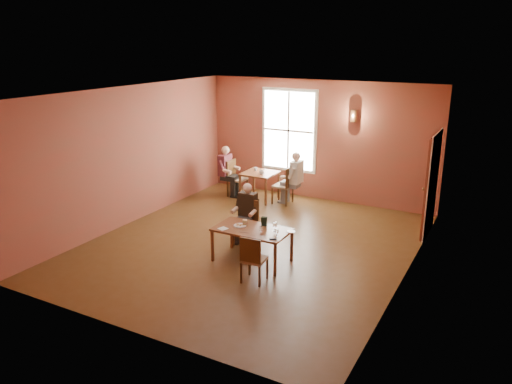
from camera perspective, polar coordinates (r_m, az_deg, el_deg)
The scene contains 30 objects.
ground at distance 10.01m, azimuth -0.55°, elevation -6.05°, with size 6.00×7.00×0.01m, color brown.
wall_back at distance 12.63m, azimuth 7.15°, elevation 5.83°, with size 6.00×0.04×3.00m, color brown.
wall_front at distance 6.82m, azimuth -14.94°, elevation -4.42°, with size 6.00×0.04×3.00m, color brown.
wall_left at distance 11.24m, azimuth -14.12°, elevation 4.06°, with size 0.04×7.00×3.00m, color brown.
wall_right at distance 8.55m, azimuth 17.34°, elevation -0.26°, with size 0.04×7.00×3.00m, color brown.
ceiling at distance 9.26m, azimuth -0.60°, elevation 11.29°, with size 6.00×7.00×0.04m, color white.
window at distance 12.85m, azimuth 3.76°, elevation 7.03°, with size 1.36×0.10×1.96m, color white.
door at distance 10.86m, azimuth 19.27°, elevation 0.70°, with size 0.12×1.04×2.10m, color maroon.
wall_sconce at distance 12.13m, azimuth 11.10°, elevation 8.54°, with size 0.16×0.16×0.28m, color brown.
main_table at distance 9.19m, azimuth -0.46°, elevation -6.07°, with size 1.36×0.77×0.64m, color brown, non-canonical shape.
chair_diner_main at distance 9.90m, azimuth -1.19°, elevation -3.57°, with size 0.39×0.39×0.89m, color #3B2312, non-canonical shape.
diner_main at distance 9.83m, azimuth -1.28°, elevation -2.89°, with size 0.46×0.46×1.16m, color #34231A, non-canonical shape.
chair_empty at distance 8.43m, azimuth -0.19°, elevation -7.58°, with size 0.37×0.37×0.83m, color #492514, non-canonical shape.
plate_food at distance 9.20m, azimuth -1.84°, elevation -3.81°, with size 0.24×0.24×0.03m, color white.
sandwich at distance 9.22m, azimuth -1.29°, elevation -3.56°, with size 0.08×0.07×0.09m, color tan.
goblet_a at distance 8.94m, azimuth 2.15°, elevation -3.95°, with size 0.07×0.07×0.18m, color white, non-canonical shape.
goblet_b at distance 8.70m, azimuth 2.38°, elevation -4.61°, with size 0.07×0.07×0.17m, color white, non-canonical shape.
goblet_c at distance 8.76m, azimuth 0.61°, elevation -4.40°, with size 0.07×0.07×0.17m, color white, non-canonical shape.
menu_stand at distance 9.17m, azimuth 0.94°, elevation -3.38°, with size 0.11×0.05×0.18m, color black.
knife at distance 8.89m, azimuth -1.38°, elevation -4.66°, with size 0.19×0.02×0.00m, color silver.
napkin at distance 9.09m, azimuth -3.79°, elevation -4.19°, with size 0.15×0.15×0.01m, color silver.
side_plate at distance 8.95m, azimuth 4.01°, elevation -4.53°, with size 0.16×0.16×0.01m, color white.
sunglasses at distance 8.59m, azimuth 1.95°, elevation -5.42°, with size 0.13×0.04×0.02m, color black.
second_table at distance 12.68m, azimuth 0.42°, elevation 0.69°, with size 0.81×0.81×0.71m, color brown, non-canonical shape.
chair_diner_white at distance 12.37m, azimuth 3.08°, elevation 0.81°, with size 0.42×0.42×0.95m, color #632E16, non-canonical shape.
diner_white at distance 12.31m, azimuth 3.22°, elevation 1.52°, with size 0.51×0.51×1.27m, color silver, non-canonical shape.
chair_diner_maroon at distance 12.96m, azimuth -2.13°, elevation 1.56°, with size 0.42×0.42×0.94m, color #3F200F, non-canonical shape.
diner_maroon at distance 12.93m, azimuth -2.25°, elevation 2.27°, with size 0.51×0.51×1.27m, color #5C161A, non-canonical shape.
cup_a at distance 12.41m, azimuth 0.65°, elevation 2.25°, with size 0.12×0.12×0.09m, color white.
cup_b at distance 12.76m, azimuth -0.05°, elevation 2.65°, with size 0.10×0.10×0.09m, color white.
Camera 1 is at (4.45, -8.06, 3.93)m, focal length 35.00 mm.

